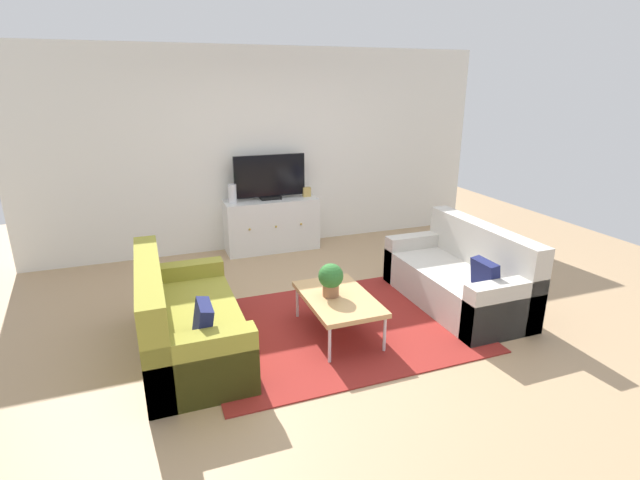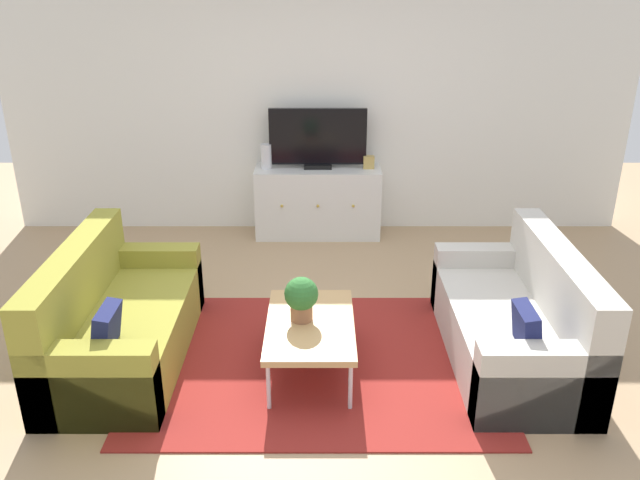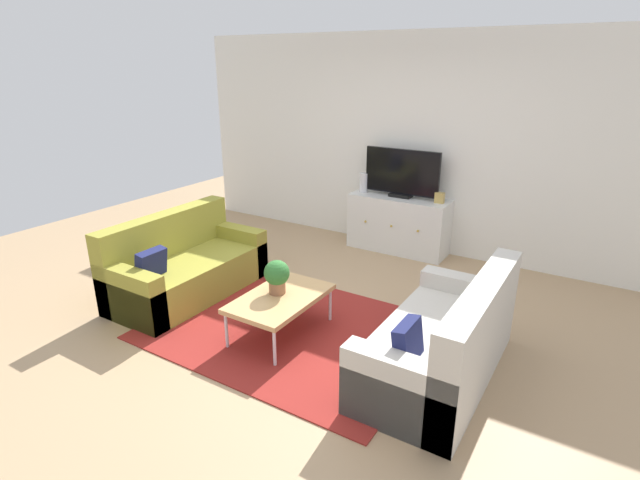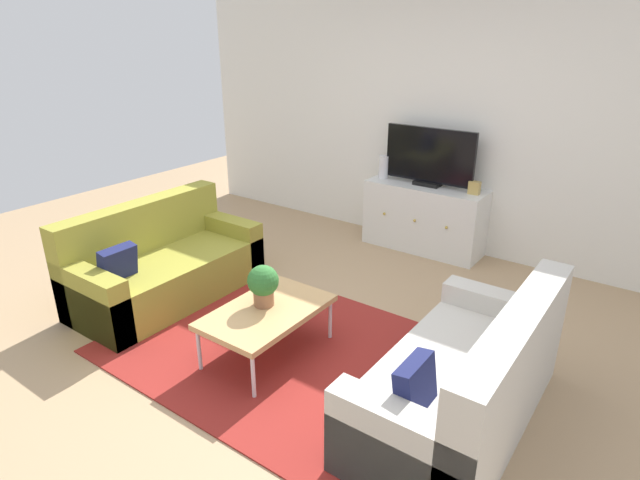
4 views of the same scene
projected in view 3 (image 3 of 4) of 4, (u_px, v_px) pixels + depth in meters
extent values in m
plane|color=tan|center=(301.00, 323.00, 4.66)|extent=(10.00, 10.00, 0.00)
cube|color=silver|center=(411.00, 144.00, 6.23)|extent=(6.40, 0.12, 2.70)
cube|color=maroon|center=(292.00, 329.00, 4.54)|extent=(2.50, 1.90, 0.01)
cube|color=olive|center=(190.00, 276.00, 5.18)|extent=(0.81, 1.66, 0.40)
cube|color=olive|center=(167.00, 251.00, 5.26)|extent=(0.20, 1.66, 0.85)
cube|color=olive|center=(236.00, 249.00, 5.75)|extent=(0.81, 0.18, 0.55)
cube|color=olive|center=(130.00, 297.00, 4.57)|extent=(0.81, 0.18, 0.55)
cube|color=#191E4C|center=(151.00, 265.00, 4.65)|extent=(0.15, 0.30, 0.31)
cube|color=beige|center=(436.00, 351.00, 3.84)|extent=(0.81, 1.66, 0.40)
cube|color=beige|center=(478.00, 338.00, 3.62)|extent=(0.20, 1.66, 0.85)
cube|color=beige|center=(465.00, 305.00, 4.41)|extent=(0.81, 0.18, 0.55)
cube|color=beige|center=(399.00, 395.00, 3.23)|extent=(0.81, 0.18, 0.55)
cube|color=#191E4C|center=(408.00, 343.00, 3.36)|extent=(0.14, 0.30, 0.31)
cube|color=tan|center=(280.00, 298.00, 4.36)|extent=(0.59, 0.96, 0.04)
cylinder|color=silver|center=(226.00, 331.00, 4.20)|extent=(0.03, 0.03, 0.34)
cylinder|color=silver|center=(275.00, 348.00, 3.95)|extent=(0.03, 0.03, 0.34)
cylinder|color=silver|center=(286.00, 292.00, 4.90)|extent=(0.03, 0.03, 0.34)
cylinder|color=silver|center=(330.00, 305.00, 4.65)|extent=(0.03, 0.03, 0.34)
cylinder|color=#936042|center=(277.00, 287.00, 4.39)|extent=(0.15, 0.15, 0.11)
sphere|color=#2D6B2D|center=(277.00, 273.00, 4.35)|extent=(0.23, 0.23, 0.23)
cube|color=silver|center=(398.00, 224.00, 6.35)|extent=(1.28, 0.44, 0.72)
sphere|color=#B79338|center=(365.00, 221.00, 6.33)|extent=(0.03, 0.03, 0.03)
sphere|color=#B79338|center=(391.00, 226.00, 6.15)|extent=(0.03, 0.03, 0.03)
sphere|color=#B79338|center=(418.00, 231.00, 5.98)|extent=(0.03, 0.03, 0.03)
cube|color=black|center=(400.00, 195.00, 6.24)|extent=(0.28, 0.16, 0.04)
cube|color=black|center=(402.00, 172.00, 6.13)|extent=(0.98, 0.04, 0.57)
cylinder|color=silver|center=(364.00, 182.00, 6.44)|extent=(0.11, 0.11, 0.25)
cube|color=tan|center=(440.00, 198.00, 5.95)|extent=(0.11, 0.07, 0.13)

